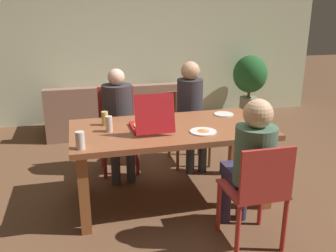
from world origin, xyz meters
name	(u,v)px	position (x,y,z in m)	size (l,w,h in m)	color
ground_plane	(170,198)	(0.00, 0.00, 0.00)	(20.00, 20.00, 0.00)	brown
back_wall	(125,39)	(0.00, 3.00, 1.37)	(6.88, 0.12, 2.75)	beige
dining_table	(171,137)	(0.00, 0.00, 0.67)	(1.90, 0.97, 0.77)	brown
chair_0	(118,126)	(-0.41, 0.89, 0.54)	(0.44, 0.38, 1.00)	#AB312C
person_0	(118,114)	(-0.41, 0.75, 0.72)	(0.34, 0.56, 1.23)	#413F49
chair_1	(187,122)	(0.46, 0.93, 0.51)	(0.46, 0.46, 0.88)	#905B33
person_1	(191,106)	(0.46, 0.79, 0.75)	(0.31, 0.50, 1.27)	#384249
chair_2	(258,190)	(0.46, -0.94, 0.52)	(0.45, 0.44, 0.91)	#BA332C
person_2	(251,158)	(0.46, -0.78, 0.73)	(0.32, 0.54, 1.22)	#342D49
pizza_box_0	(151,124)	(-0.20, -0.02, 0.82)	(0.36, 0.44, 0.38)	red
plate_0	(203,131)	(0.25, -0.22, 0.78)	(0.25, 0.25, 0.03)	white
plate_1	(224,114)	(0.66, 0.27, 0.78)	(0.21, 0.21, 0.01)	white
plate_2	(248,129)	(0.69, -0.26, 0.78)	(0.23, 0.23, 0.01)	white
drinking_glass_0	(80,140)	(-0.85, -0.37, 0.85)	(0.07, 0.07, 0.15)	silver
drinking_glass_1	(105,118)	(-0.61, 0.22, 0.84)	(0.06, 0.06, 0.14)	#E2C659
drinking_glass_2	(160,112)	(-0.02, 0.35, 0.83)	(0.06, 0.06, 0.11)	#BA4A2A
drinking_glass_3	(109,124)	(-0.59, 0.01, 0.85)	(0.06, 0.06, 0.15)	silver
couch	(115,113)	(-0.29, 2.32, 0.28)	(2.06, 0.86, 0.78)	#976E5A
potted_plant	(250,78)	(2.10, 2.56, 0.69)	(0.59, 0.59, 1.09)	gray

